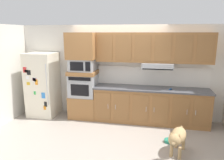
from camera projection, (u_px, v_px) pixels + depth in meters
The scene contains 16 objects.
ground_plane at pixel (110, 131), 4.98m from camera, with size 9.60×9.60×0.00m, color #9E9389.
back_kitchen_wall at pixel (119, 71), 5.76m from camera, with size 6.20×0.12×2.50m, color silver.
side_panel_left at pixel (1, 75), 5.24m from camera, with size 0.12×7.10×2.50m, color silver.
refrigerator at pixel (43, 85), 5.83m from camera, with size 0.76×0.73×1.76m.
oven_base_cabinet at pixel (84, 106), 5.80m from camera, with size 0.74×0.62×0.60m, color #996638.
built_in_oven at pixel (83, 85), 5.67m from camera, with size 0.70×0.62×0.60m.
appliance_mid_shelf at pixel (83, 73), 5.59m from camera, with size 0.74×0.62×0.10m, color #996638.
microwave at pixel (83, 65), 5.54m from camera, with size 0.64×0.54×0.32m.
appliance_upper_cabinet at pixel (82, 46), 5.43m from camera, with size 0.74×0.62×0.68m, color #996638.
lower_cabinet_run at pixel (150, 106), 5.42m from camera, with size 2.88×0.63×0.88m.
countertop_slab at pixel (151, 89), 5.32m from camera, with size 2.92×0.64×0.04m, color #4C4C51.
backsplash_panel at pixel (152, 76), 5.54m from camera, with size 2.92×0.02×0.50m, color silver.
upper_cabinet_with_hood at pixel (153, 49), 5.21m from camera, with size 2.88×0.48×0.88m.
screwdriver at pixel (171, 89), 5.14m from camera, with size 0.17×0.16×0.03m.
dog at pixel (178, 137), 3.94m from camera, with size 0.43×0.92×0.58m.
dog_food_bowl at pixel (169, 141), 4.48m from camera, with size 0.20×0.20×0.06m.
Camera 1 is at (0.94, -4.49, 2.30)m, focal length 33.53 mm.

